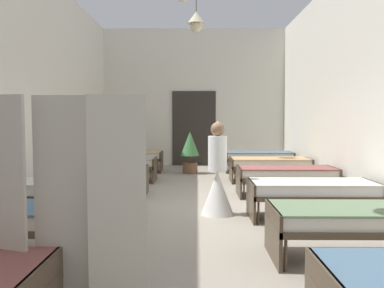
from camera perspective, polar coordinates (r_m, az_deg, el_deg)
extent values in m
cube|color=#9E9384|center=(7.08, -0.09, -9.19)|extent=(6.41, 12.57, 0.10)
cube|color=silver|center=(13.00, 0.29, 6.66)|extent=(6.21, 0.20, 4.40)
cube|color=silver|center=(7.59, -23.66, 8.45)|extent=(0.20, 11.97, 4.40)
cube|color=silver|center=(7.51, 23.75, 8.50)|extent=(0.20, 11.97, 4.40)
cube|color=#2D2823|center=(12.87, 0.29, 2.25)|extent=(1.40, 0.06, 2.40)
cylinder|color=brown|center=(10.06, 0.61, 19.35)|extent=(0.02, 0.02, 0.31)
cone|color=beige|center=(9.98, 0.61, 17.66)|extent=(0.44, 0.44, 0.28)
sphere|color=beige|center=(9.93, 0.61, 16.43)|extent=(0.28, 0.28, 0.28)
cylinder|color=#473828|center=(4.26, -14.49, -15.02)|extent=(0.03, 0.03, 0.34)
cylinder|color=#473828|center=(4.93, -12.25, -12.40)|extent=(0.03, 0.03, 0.34)
cube|color=#473828|center=(4.82, -23.58, -10.48)|extent=(1.90, 0.84, 0.07)
cube|color=#473828|center=(4.55, -12.56, -12.25)|extent=(0.04, 0.84, 0.57)
cube|color=silver|center=(4.80, -23.61, -9.26)|extent=(1.82, 0.78, 0.14)
cube|color=slate|center=(4.78, -23.64, -8.30)|extent=(1.86, 0.82, 0.02)
cylinder|color=#473828|center=(4.22, 13.27, -15.21)|extent=(0.03, 0.03, 0.34)
cylinder|color=#473828|center=(4.89, 11.40, -12.52)|extent=(0.03, 0.03, 0.34)
cube|color=#473828|center=(4.75, 22.83, -10.68)|extent=(1.90, 0.84, 0.07)
cube|color=#473828|center=(4.51, 11.51, -12.38)|extent=(0.04, 0.84, 0.57)
cube|color=silver|center=(4.72, 22.86, -9.45)|extent=(1.82, 0.78, 0.14)
cube|color=slate|center=(4.70, 22.88, -8.47)|extent=(1.86, 0.82, 0.02)
cylinder|color=#473828|center=(6.46, -25.48, -8.80)|extent=(0.03, 0.03, 0.34)
cylinder|color=#473828|center=(7.10, -22.90, -7.63)|extent=(0.03, 0.03, 0.34)
cylinder|color=#473828|center=(5.92, -9.96, -9.64)|extent=(0.03, 0.03, 0.34)
cylinder|color=#473828|center=(6.61, -8.79, -8.21)|extent=(0.03, 0.03, 0.34)
cube|color=#473828|center=(6.43, -17.07, -6.81)|extent=(1.90, 0.84, 0.07)
cube|color=#473828|center=(6.78, -24.62, -7.19)|extent=(0.04, 0.84, 0.57)
cube|color=#473828|center=(6.23, -8.81, -7.85)|extent=(0.04, 0.84, 0.57)
cube|color=white|center=(6.41, -17.09, -5.89)|extent=(1.82, 0.78, 0.14)
cube|color=beige|center=(6.40, -17.11, -5.16)|extent=(1.86, 0.82, 0.02)
cylinder|color=#473828|center=(5.88, 9.49, -9.71)|extent=(0.03, 0.03, 0.34)
cylinder|color=#473828|center=(6.58, 8.53, -8.26)|extent=(0.03, 0.03, 0.34)
cylinder|color=#473828|center=(6.38, 25.32, -8.96)|extent=(0.03, 0.03, 0.34)
cylinder|color=#473828|center=(7.03, 22.86, -7.74)|extent=(0.03, 0.03, 0.34)
cube|color=#473828|center=(6.37, 16.82, -6.90)|extent=(1.90, 0.84, 0.07)
cube|color=#473828|center=(6.20, 8.44, -7.90)|extent=(0.04, 0.84, 0.57)
cube|color=#473828|center=(6.70, 24.53, -7.32)|extent=(0.04, 0.84, 0.57)
cube|color=white|center=(6.35, 16.84, -5.97)|extent=(1.82, 0.78, 0.14)
cube|color=beige|center=(6.34, 16.86, -5.24)|extent=(1.86, 0.82, 0.02)
cylinder|color=#473828|center=(8.05, -19.92, -6.24)|extent=(0.03, 0.03, 0.34)
cylinder|color=#473828|center=(8.72, -18.25, -5.45)|extent=(0.03, 0.03, 0.34)
cylinder|color=#473828|center=(7.62, -7.49, -6.61)|extent=(0.03, 0.03, 0.34)
cylinder|color=#473828|center=(8.32, -6.78, -5.72)|extent=(0.03, 0.03, 0.34)
cube|color=#473828|center=(8.10, -13.26, -4.59)|extent=(1.90, 0.84, 0.07)
cube|color=#473828|center=(8.39, -19.45, -5.03)|extent=(0.04, 0.84, 0.57)
cube|color=#473828|center=(7.94, -6.70, -5.32)|extent=(0.04, 0.84, 0.57)
cube|color=silver|center=(8.09, -13.27, -3.85)|extent=(1.82, 0.78, 0.14)
cube|color=#8C4C47|center=(8.08, -13.28, -3.27)|extent=(1.86, 0.82, 0.02)
cylinder|color=#473828|center=(7.59, 7.46, -6.64)|extent=(0.03, 0.03, 0.34)
cylinder|color=#473828|center=(8.30, 6.87, -5.75)|extent=(0.03, 0.03, 0.34)
cylinder|color=#473828|center=(7.99, 20.03, -6.32)|extent=(0.03, 0.03, 0.34)
cylinder|color=#473828|center=(8.66, 18.45, -5.52)|extent=(0.03, 0.03, 0.34)
cube|color=#473828|center=(8.06, 13.34, -4.63)|extent=(1.90, 0.84, 0.07)
cube|color=#473828|center=(7.92, 6.73, -5.35)|extent=(0.04, 0.84, 0.57)
cube|color=#473828|center=(8.32, 19.62, -5.10)|extent=(0.04, 0.84, 0.57)
cube|color=silver|center=(8.04, 13.35, -3.89)|extent=(1.82, 0.78, 0.14)
cube|color=#8C4C47|center=(8.03, 13.36, -3.31)|extent=(1.86, 0.82, 0.02)
cylinder|color=#473828|center=(9.70, -16.24, -4.50)|extent=(0.03, 0.03, 0.34)
cylinder|color=#473828|center=(10.38, -15.08, -3.94)|extent=(0.03, 0.03, 0.34)
cylinder|color=#473828|center=(9.34, -5.95, -4.68)|extent=(0.03, 0.03, 0.34)
cylinder|color=#473828|center=(10.05, -5.47, -4.08)|extent=(0.03, 0.03, 0.34)
cube|color=#473828|center=(9.80, -10.77, -3.12)|extent=(1.90, 0.84, 0.07)
cube|color=#473828|center=(10.04, -15.99, -3.54)|extent=(0.04, 0.84, 0.57)
cube|color=#473828|center=(9.67, -5.35, -3.69)|extent=(0.04, 0.84, 0.57)
cube|color=silver|center=(9.79, -10.78, -2.51)|extent=(1.82, 0.78, 0.14)
cube|color=#9E9E93|center=(9.78, -10.79, -2.03)|extent=(1.86, 0.82, 0.02)
cylinder|color=#473828|center=(9.32, 6.19, -4.70)|extent=(0.03, 0.03, 0.34)
cylinder|color=#473828|center=(10.03, 5.79, -4.10)|extent=(0.03, 0.03, 0.34)
cylinder|color=#473828|center=(9.64, 16.57, -4.55)|extent=(0.03, 0.03, 0.34)
cylinder|color=#473828|center=(10.33, 15.47, -3.99)|extent=(0.03, 0.03, 0.34)
cube|color=#473828|center=(9.77, 11.09, -3.15)|extent=(1.90, 0.84, 0.07)
cube|color=#473828|center=(9.65, 5.63, -3.70)|extent=(0.04, 0.84, 0.57)
cube|color=#473828|center=(9.99, 16.35, -3.59)|extent=(0.04, 0.84, 0.57)
cube|color=silver|center=(9.76, 11.09, -2.54)|extent=(1.82, 0.78, 0.14)
cube|color=tan|center=(9.75, 11.10, -2.06)|extent=(1.86, 0.82, 0.02)
cylinder|color=#473828|center=(11.38, -13.66, -3.26)|extent=(0.03, 0.03, 0.34)
cylinder|color=#473828|center=(12.07, -12.81, -2.85)|extent=(0.03, 0.03, 0.34)
cylinder|color=#473828|center=(11.08, -4.89, -3.35)|extent=(0.03, 0.03, 0.34)
cylinder|color=#473828|center=(11.79, -4.55, -2.92)|extent=(0.03, 0.03, 0.34)
cube|color=#473828|center=(11.53, -9.03, -2.08)|extent=(1.90, 0.84, 0.07)
cube|color=#473828|center=(11.73, -13.51, -2.47)|extent=(0.04, 0.84, 0.57)
cube|color=#473828|center=(11.41, -4.42, -2.55)|extent=(0.04, 0.84, 0.57)
cube|color=silver|center=(11.52, -9.04, -1.56)|extent=(1.82, 0.78, 0.14)
cube|color=tan|center=(11.51, -9.04, -1.16)|extent=(1.86, 0.82, 0.02)
cylinder|color=#473828|center=(11.06, 5.32, -3.37)|extent=(0.03, 0.03, 0.34)
cylinder|color=#473828|center=(11.77, 5.04, -2.93)|extent=(0.03, 0.03, 0.34)
cylinder|color=#473828|center=(11.33, 14.13, -3.29)|extent=(0.03, 0.03, 0.34)
cylinder|color=#473828|center=(12.03, 13.34, -2.88)|extent=(0.03, 0.03, 0.34)
cube|color=#473828|center=(11.49, 9.51, -2.10)|extent=(1.90, 0.84, 0.07)
cube|color=#473828|center=(11.40, 4.87, -2.56)|extent=(0.04, 0.84, 0.57)
cube|color=#473828|center=(11.68, 14.02, -2.51)|extent=(0.04, 0.84, 0.57)
cube|color=silver|center=(11.48, 9.51, -1.58)|extent=(1.82, 0.78, 0.14)
cube|color=slate|center=(11.48, 9.52, -1.18)|extent=(1.86, 0.82, 0.02)
cone|color=white|center=(6.38, 3.65, -6.96)|extent=(0.52, 0.52, 0.70)
cylinder|color=white|center=(6.30, 3.68, -1.36)|extent=(0.30, 0.30, 0.55)
sphere|color=#846047|center=(6.27, 3.69, 2.14)|extent=(0.22, 0.22, 0.22)
cone|color=white|center=(6.27, 3.69, 2.85)|extent=(0.18, 0.18, 0.10)
cylinder|color=brown|center=(11.08, -0.29, -3.46)|extent=(0.42, 0.42, 0.30)
cylinder|color=brown|center=(11.05, -0.29, -2.18)|extent=(0.06, 0.06, 0.20)
cone|color=#3D7A42|center=(11.01, -0.30, 0.07)|extent=(0.52, 0.52, 0.67)
cube|color=#BCB29E|center=(3.26, -25.48, -8.74)|extent=(0.41, 0.17, 1.70)
cube|color=#BCB29E|center=(3.15, -18.03, -8.96)|extent=(0.42, 0.04, 1.70)
cube|color=#BCB29E|center=(2.99, -10.65, -9.54)|extent=(0.41, 0.14, 1.70)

